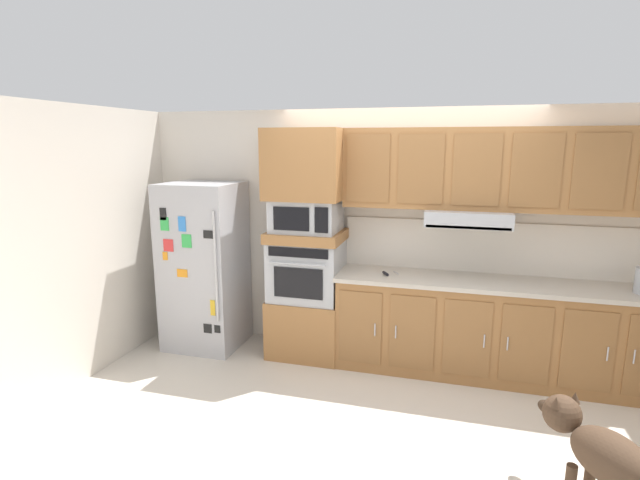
# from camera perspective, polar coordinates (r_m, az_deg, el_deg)

# --- Properties ---
(ground_plane) EXTENTS (9.60, 9.60, 0.00)m
(ground_plane) POSITION_cam_1_polar(r_m,az_deg,el_deg) (4.34, 7.82, -18.49)
(ground_plane) COLOR beige
(back_kitchen_wall) EXTENTS (6.20, 0.12, 2.50)m
(back_kitchen_wall) POSITION_cam_1_polar(r_m,az_deg,el_deg) (4.95, 9.99, 0.72)
(back_kitchen_wall) COLOR beige
(back_kitchen_wall) RESTS_ON ground
(side_panel_left) EXTENTS (0.12, 7.10, 2.50)m
(side_panel_left) POSITION_cam_1_polar(r_m,az_deg,el_deg) (5.04, -25.09, -0.01)
(side_panel_left) COLOR beige
(side_panel_left) RESTS_ON ground
(refrigerator) EXTENTS (0.76, 0.73, 1.76)m
(refrigerator) POSITION_cam_1_polar(r_m,az_deg,el_deg) (5.24, -13.63, -2.99)
(refrigerator) COLOR #ADADB2
(refrigerator) RESTS_ON ground
(oven_base_cabinet) EXTENTS (0.74, 0.62, 0.60)m
(oven_base_cabinet) POSITION_cam_1_polar(r_m,az_deg,el_deg) (5.05, -1.51, -10.13)
(oven_base_cabinet) COLOR #996638
(oven_base_cabinet) RESTS_ON ground
(built_in_oven) EXTENTS (0.70, 0.62, 0.60)m
(built_in_oven) POSITION_cam_1_polar(r_m,az_deg,el_deg) (4.86, -1.56, -3.55)
(built_in_oven) COLOR #A8AAAF
(built_in_oven) RESTS_ON oven_base_cabinet
(appliance_mid_shelf) EXTENTS (0.74, 0.62, 0.10)m
(appliance_mid_shelf) POSITION_cam_1_polar(r_m,az_deg,el_deg) (4.78, -1.57, 0.51)
(appliance_mid_shelf) COLOR #996638
(appliance_mid_shelf) RESTS_ON built_in_oven
(microwave) EXTENTS (0.64, 0.54, 0.32)m
(microwave) POSITION_cam_1_polar(r_m,az_deg,el_deg) (4.74, -1.60, 3.00)
(microwave) COLOR #A8AAAF
(microwave) RESTS_ON appliance_mid_shelf
(appliance_upper_cabinet) EXTENTS (0.74, 0.62, 0.68)m
(appliance_upper_cabinet) POSITION_cam_1_polar(r_m,az_deg,el_deg) (4.70, -1.62, 9.05)
(appliance_upper_cabinet) COLOR #996638
(appliance_upper_cabinet) RESTS_ON microwave
(lower_cabinet_run) EXTENTS (2.90, 0.63, 0.88)m
(lower_cabinet_run) POSITION_cam_1_polar(r_m,az_deg,el_deg) (4.82, 19.97, -10.15)
(lower_cabinet_run) COLOR #996638
(lower_cabinet_run) RESTS_ON ground
(countertop_slab) EXTENTS (2.94, 0.64, 0.04)m
(countertop_slab) POSITION_cam_1_polar(r_m,az_deg,el_deg) (4.68, 20.35, -4.88)
(countertop_slab) COLOR #BCB2A3
(countertop_slab) RESTS_ON lower_cabinet_run
(backsplash_panel) EXTENTS (2.94, 0.02, 0.50)m
(backsplash_panel) POSITION_cam_1_polar(r_m,az_deg,el_deg) (4.89, 20.31, -0.91)
(backsplash_panel) COLOR silver
(backsplash_panel) RESTS_ON countertop_slab
(upper_cabinet_with_hood) EXTENTS (2.90, 0.48, 0.88)m
(upper_cabinet_with_hood) POSITION_cam_1_polar(r_m,az_deg,el_deg) (4.63, 20.87, 7.55)
(upper_cabinet_with_hood) COLOR #996638
(upper_cabinet_with_hood) RESTS_ON backsplash_panel
(screwdriver) EXTENTS (0.17, 0.16, 0.03)m
(screwdriver) POSITION_cam_1_polar(r_m,az_deg,el_deg) (4.63, 7.95, -3.98)
(screwdriver) COLOR black
(screwdriver) RESTS_ON countertop_slab
(dog) EXTENTS (0.62, 0.79, 0.62)m
(dog) POSITION_cam_1_polar(r_m,az_deg,el_deg) (3.45, 30.35, -20.83)
(dog) COLOR #473323
(dog) RESTS_ON ground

